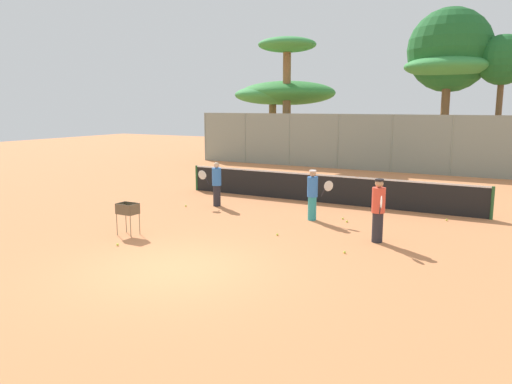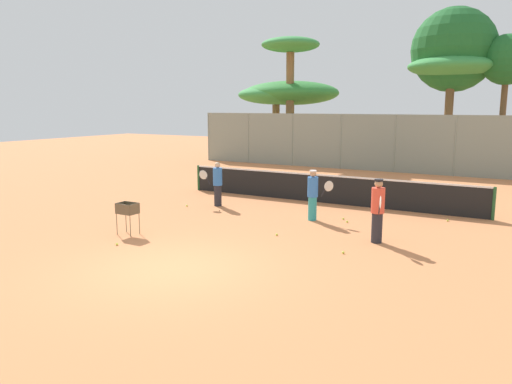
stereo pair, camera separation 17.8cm
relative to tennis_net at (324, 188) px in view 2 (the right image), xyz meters
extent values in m
plane|color=#D37F4C|center=(0.00, -8.84, -0.56)|extent=(80.00, 80.00, 0.00)
cylinder|color=#26592D|center=(-5.77, 0.00, -0.02)|extent=(0.10, 0.10, 1.07)
cylinder|color=#26592D|center=(5.77, 0.00, -0.02)|extent=(0.10, 0.10, 1.07)
cube|color=black|center=(0.00, 0.00, -0.05)|extent=(11.53, 0.01, 1.01)
cube|color=white|center=(0.00, 0.00, 0.48)|extent=(11.53, 0.02, 0.06)
cylinder|color=gray|center=(-12.30, 10.03, 1.00)|extent=(0.08, 0.08, 3.13)
cylinder|color=gray|center=(-9.22, 10.03, 1.00)|extent=(0.08, 0.08, 3.13)
cylinder|color=gray|center=(-6.15, 10.03, 1.00)|extent=(0.08, 0.08, 3.13)
cylinder|color=gray|center=(-3.07, 10.03, 1.00)|extent=(0.08, 0.08, 3.13)
cylinder|color=gray|center=(0.00, 10.03, 1.00)|extent=(0.08, 0.08, 3.13)
cylinder|color=gray|center=(3.07, 10.03, 1.00)|extent=(0.08, 0.08, 3.13)
cube|color=gray|center=(0.00, 10.03, 1.00)|extent=(24.60, 0.01, 3.13)
cylinder|color=brown|center=(-7.29, 11.98, 2.89)|extent=(0.50, 0.50, 6.90)
ellipsoid|color=#388E42|center=(-7.29, 11.98, 6.80)|extent=(3.66, 3.66, 0.92)
cylinder|color=brown|center=(-8.98, 13.32, 1.27)|extent=(0.49, 0.49, 3.66)
ellipsoid|color=#388E42|center=(-8.98, 13.32, 3.74)|extent=(5.14, 5.14, 1.28)
cylinder|color=brown|center=(4.88, 14.02, 2.07)|extent=(0.33, 0.33, 5.25)
sphere|color=#1E6028|center=(4.88, 14.02, 5.51)|extent=(2.75, 2.75, 2.75)
cylinder|color=brown|center=(-8.19, 14.05, 1.25)|extent=(0.42, 0.42, 3.63)
ellipsoid|color=#338438|center=(-8.19, 14.05, 3.87)|extent=(6.45, 6.45, 1.61)
cylinder|color=brown|center=(2.04, 14.42, 2.10)|extent=(0.27, 0.27, 5.32)
sphere|color=#1E6028|center=(2.04, 14.42, 6.21)|extent=(4.83, 4.83, 4.83)
cylinder|color=brown|center=(2.07, 13.77, 2.03)|extent=(0.47, 0.47, 5.18)
ellipsoid|color=#388E42|center=(2.07, 13.77, 5.23)|extent=(4.88, 4.88, 1.22)
cylinder|color=teal|center=(0.78, -2.86, -0.18)|extent=(0.27, 0.27, 0.76)
cylinder|color=blue|center=(0.78, -2.86, 0.51)|extent=(0.33, 0.33, 0.63)
sphere|color=tan|center=(0.78, -2.86, 0.93)|extent=(0.20, 0.20, 0.20)
cylinder|color=white|center=(0.78, -2.86, 1.02)|extent=(0.22, 0.22, 0.05)
cylinder|color=black|center=(1.13, -2.84, 0.36)|extent=(0.15, 0.04, 0.27)
ellipsoid|color=silver|center=(1.30, -2.82, 0.58)|extent=(0.40, 0.06, 0.43)
cylinder|color=#26262D|center=(-3.11, -2.45, -0.18)|extent=(0.27, 0.27, 0.76)
cylinder|color=blue|center=(-3.11, -2.45, 0.51)|extent=(0.33, 0.33, 0.63)
sphere|color=#DBB28C|center=(-3.11, -2.45, 0.93)|extent=(0.20, 0.20, 0.20)
cylinder|color=black|center=(-3.42, -2.60, 0.36)|extent=(0.14, 0.09, 0.27)
ellipsoid|color=silver|center=(-3.57, -2.68, 0.58)|extent=(0.37, 0.21, 0.43)
cylinder|color=#26262D|center=(3.31, -4.42, -0.16)|extent=(0.28, 0.28, 0.80)
cylinder|color=#E54C38|center=(3.31, -4.42, 0.58)|extent=(0.35, 0.35, 0.67)
sphere|color=tan|center=(3.31, -4.42, 1.02)|extent=(0.22, 0.22, 0.22)
cylinder|color=black|center=(3.31, -4.42, 1.12)|extent=(0.23, 0.23, 0.05)
cylinder|color=black|center=(3.45, -4.75, 0.41)|extent=(0.08, 0.15, 0.27)
ellipsoid|color=silver|center=(3.52, -4.92, 0.63)|extent=(0.18, 0.38, 0.43)
cylinder|color=brown|center=(-3.27, -7.26, -0.26)|extent=(0.02, 0.02, 0.61)
cylinder|color=brown|center=(-2.76, -7.26, -0.26)|extent=(0.02, 0.02, 0.61)
cylinder|color=brown|center=(-3.27, -6.90, -0.26)|extent=(0.02, 0.02, 0.61)
cylinder|color=brown|center=(-2.76, -6.90, -0.26)|extent=(0.02, 0.02, 0.61)
cube|color=brown|center=(-3.02, -7.08, 0.05)|extent=(0.55, 0.40, 0.01)
cube|color=brown|center=(-3.02, -7.28, 0.20)|extent=(0.55, 0.01, 0.30)
cube|color=brown|center=(-3.02, -6.88, 0.20)|extent=(0.55, 0.01, 0.30)
cube|color=brown|center=(-3.29, -7.08, 0.20)|extent=(0.01, 0.40, 0.30)
cube|color=brown|center=(-2.74, -7.08, 0.20)|extent=(0.01, 0.40, 0.30)
sphere|color=#D1E54C|center=(-3.20, -7.12, 0.14)|extent=(0.07, 0.07, 0.07)
sphere|color=#D1E54C|center=(-3.11, -7.00, 0.09)|extent=(0.07, 0.07, 0.07)
sphere|color=#D1E54C|center=(-2.95, -7.05, 0.09)|extent=(0.07, 0.07, 0.07)
sphere|color=#D1E54C|center=(-3.10, -7.19, 0.09)|extent=(0.07, 0.07, 0.07)
sphere|color=#D1E54C|center=(-2.97, -6.97, 0.09)|extent=(0.07, 0.07, 0.07)
sphere|color=#D1E54C|center=(-2.98, -7.04, 0.14)|extent=(0.07, 0.07, 0.07)
sphere|color=#D1E54C|center=(-2.93, -7.11, 0.09)|extent=(0.07, 0.07, 0.07)
sphere|color=#D1E54C|center=(-3.03, -7.16, 0.14)|extent=(0.07, 0.07, 0.07)
sphere|color=#D1E54C|center=(-3.00, -7.22, 0.14)|extent=(0.07, 0.07, 0.07)
sphere|color=#D1E54C|center=(-3.03, -7.23, 0.09)|extent=(0.07, 0.07, 0.07)
sphere|color=#D1E54C|center=(-3.12, -7.16, 0.14)|extent=(0.07, 0.07, 0.07)
sphere|color=#D1E54C|center=(-2.97, -7.01, 0.09)|extent=(0.07, 0.07, 0.07)
sphere|color=#D1E54C|center=(-2.98, -6.95, 0.09)|extent=(0.07, 0.07, 0.07)
sphere|color=#D1E54C|center=(2.91, -5.84, -0.53)|extent=(0.07, 0.07, 0.07)
sphere|color=#D1E54C|center=(-5.14, -4.85, -0.53)|extent=(0.07, 0.07, 0.07)
sphere|color=#D1E54C|center=(1.62, -2.31, -0.53)|extent=(0.07, 0.07, 0.07)
sphere|color=#D1E54C|center=(4.55, -0.90, -0.53)|extent=(0.07, 0.07, 0.07)
sphere|color=#D1E54C|center=(-2.48, -8.07, -0.53)|extent=(0.07, 0.07, 0.07)
sphere|color=#D1E54C|center=(-4.01, -3.11, -0.53)|extent=(0.07, 0.07, 0.07)
sphere|color=#D1E54C|center=(1.87, -2.64, -0.53)|extent=(0.07, 0.07, 0.07)
sphere|color=#D1E54C|center=(0.69, -5.13, -0.53)|extent=(0.07, 0.07, 0.07)
cube|color=#B2B7BC|center=(5.32, 12.27, -0.11)|extent=(4.20, 1.70, 0.90)
cube|color=#33383D|center=(5.12, 12.27, 0.69)|extent=(2.20, 1.50, 0.70)
camera|label=1|loc=(6.76, -17.25, 3.04)|focal=35.00mm
camera|label=2|loc=(6.92, -17.17, 3.04)|focal=35.00mm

